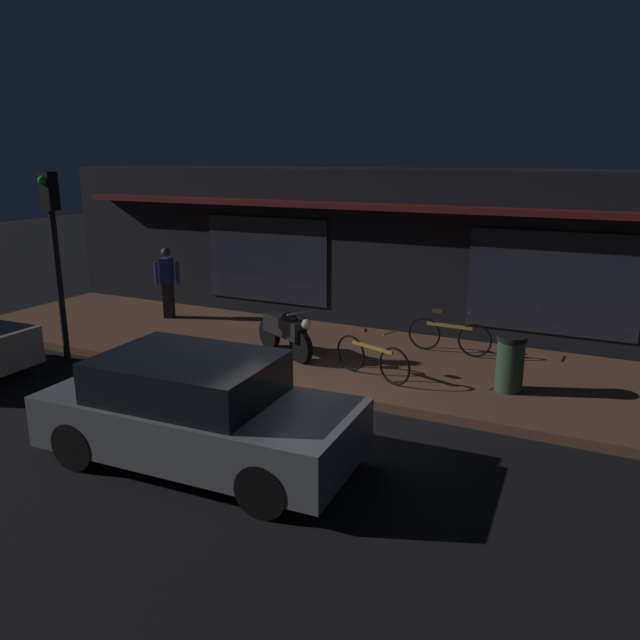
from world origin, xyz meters
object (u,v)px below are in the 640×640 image
object	(u,v)px
bicycle_extra	(372,358)
trash_bin	(510,363)
traffic_light_pole	(54,233)
bicycle_parked	(449,335)
person_photographer	(168,281)
motorcycle	(286,331)
parked_car_far	(197,411)

from	to	relation	value
bicycle_extra	trash_bin	world-z (taller)	trash_bin
trash_bin	traffic_light_pole	bearing A→B (deg)	-168.00
bicycle_parked	trash_bin	distance (m)	2.08
person_photographer	trash_bin	size ratio (longest dim) A/B	1.80
person_photographer	bicycle_parked	bearing A→B (deg)	1.43
bicycle_parked	bicycle_extra	world-z (taller)	same
motorcycle	traffic_light_pole	xyz separation A→B (m)	(-3.95, -1.72, 1.83)
bicycle_extra	parked_car_far	xyz separation A→B (m)	(-1.02, -3.56, 0.20)
bicycle_parked	trash_bin	size ratio (longest dim) A/B	1.79
bicycle_extra	trash_bin	distance (m)	2.28
motorcycle	bicycle_parked	distance (m)	3.17
bicycle_parked	person_photographer	size ratio (longest dim) A/B	0.99
motorcycle	parked_car_far	xyz separation A→B (m)	(0.91, -3.97, 0.06)
bicycle_extra	parked_car_far	distance (m)	3.71
motorcycle	bicycle_extra	size ratio (longest dim) A/B	0.99
bicycle_parked	trash_bin	xyz separation A→B (m)	(1.40, -1.53, 0.11)
trash_bin	motorcycle	bearing A→B (deg)	-179.97
parked_car_far	bicycle_extra	bearing A→B (deg)	74.07
motorcycle	person_photographer	bearing A→B (deg)	160.89
bicycle_parked	bicycle_extra	xyz separation A→B (m)	(-0.84, -1.95, 0.00)
person_photographer	parked_car_far	xyz separation A→B (m)	(4.85, -5.34, -0.32)
bicycle_parked	bicycle_extra	distance (m)	2.12
trash_bin	traffic_light_pole	xyz separation A→B (m)	(-8.12, -1.73, 1.86)
person_photographer	trash_bin	world-z (taller)	person_photographer
traffic_light_pole	parked_car_far	bearing A→B (deg)	-24.82
bicycle_extra	parked_car_far	size ratio (longest dim) A/B	0.38
bicycle_parked	person_photographer	xyz separation A→B (m)	(-6.71, -0.17, 0.52)
bicycle_extra	parked_car_far	bearing A→B (deg)	-105.93
person_photographer	parked_car_far	world-z (taller)	person_photographer
bicycle_parked	person_photographer	bearing A→B (deg)	-178.57
trash_bin	traffic_light_pole	distance (m)	8.50
motorcycle	trash_bin	size ratio (longest dim) A/B	1.68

